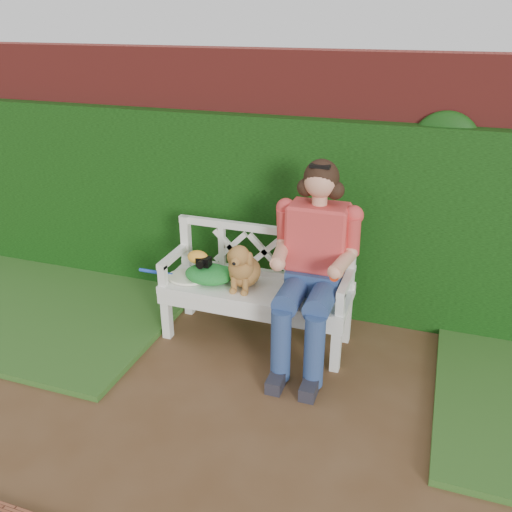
% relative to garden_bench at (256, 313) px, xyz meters
% --- Properties ---
extents(ground, '(60.00, 60.00, 0.00)m').
position_rel_garden_bench_xyz_m(ground, '(0.33, -1.03, -0.24)').
color(ground, '#51341C').
extents(brick_wall, '(10.00, 0.30, 2.20)m').
position_rel_garden_bench_xyz_m(brick_wall, '(0.33, 0.87, 0.86)').
color(brick_wall, maroon).
rests_on(brick_wall, ground).
extents(ivy_hedge, '(10.00, 0.18, 1.70)m').
position_rel_garden_bench_xyz_m(ivy_hedge, '(0.33, 0.65, 0.61)').
color(ivy_hedge, '#1A5A15').
rests_on(ivy_hedge, ground).
extents(grass_left, '(2.60, 2.00, 0.05)m').
position_rel_garden_bench_xyz_m(grass_left, '(-2.07, -0.13, -0.21)').
color(grass_left, '#2A5920').
rests_on(grass_left, ground).
extents(garden_bench, '(1.60, 0.66, 0.48)m').
position_rel_garden_bench_xyz_m(garden_bench, '(0.00, 0.00, 0.00)').
color(garden_bench, white).
rests_on(garden_bench, ground).
extents(seated_woman, '(0.81, 0.99, 1.57)m').
position_rel_garden_bench_xyz_m(seated_woman, '(0.47, -0.02, 0.55)').
color(seated_woman, '#D32F59').
rests_on(seated_woman, ground).
extents(dog, '(0.30, 0.39, 0.40)m').
position_rel_garden_bench_xyz_m(dog, '(-0.09, -0.03, 0.44)').
color(dog, '#9D5531').
rests_on(dog, garden_bench).
extents(tennis_racket, '(0.64, 0.27, 0.03)m').
position_rel_garden_bench_xyz_m(tennis_racket, '(-0.61, -0.05, 0.26)').
color(tennis_racket, white).
rests_on(tennis_racket, garden_bench).
extents(green_bag, '(0.48, 0.43, 0.14)m').
position_rel_garden_bench_xyz_m(green_bag, '(-0.39, -0.03, 0.31)').
color(green_bag, '#176A27').
rests_on(green_bag, garden_bench).
extents(camera_item, '(0.11, 0.08, 0.07)m').
position_rel_garden_bench_xyz_m(camera_item, '(-0.43, -0.03, 0.41)').
color(camera_item, black).
rests_on(camera_item, green_bag).
extents(baseball_glove, '(0.21, 0.18, 0.11)m').
position_rel_garden_bench_xyz_m(baseball_glove, '(-0.49, -0.01, 0.43)').
color(baseball_glove, '#F5A22C').
rests_on(baseball_glove, green_bag).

